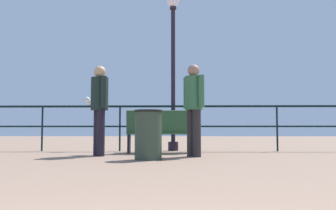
{
  "coord_description": "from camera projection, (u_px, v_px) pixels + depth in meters",
  "views": [
    {
      "loc": [
        0.4,
        -0.57,
        0.51
      ],
      "look_at": [
        0.23,
        7.91,
        1.09
      ],
      "focal_mm": 39.24,
      "sensor_mm": 36.0,
      "label": 1
    }
  ],
  "objects": [
    {
      "name": "trash_bin",
      "position": [
        148.0,
        135.0,
        6.35
      ],
      "size": [
        0.49,
        0.49,
        0.86
      ],
      "color": "#2F3E30",
      "rests_on": "ground_plane"
    },
    {
      "name": "bench_near_left",
      "position": [
        161.0,
        130.0,
        8.17
      ],
      "size": [
        1.53,
        0.64,
        0.95
      ],
      "color": "#2C5634",
      "rests_on": "ground_plane"
    },
    {
      "name": "pier_railing",
      "position": [
        159.0,
        117.0,
        8.98
      ],
      "size": [
        21.15,
        0.05,
        1.12
      ],
      "color": "black",
      "rests_on": "ground_plane"
    },
    {
      "name": "lamppost_center",
      "position": [
        173.0,
        56.0,
        9.28
      ],
      "size": [
        0.32,
        0.32,
        4.06
      ],
      "color": "black",
      "rests_on": "ground_plane"
    },
    {
      "name": "person_at_railing",
      "position": [
        194.0,
        103.0,
        7.12
      ],
      "size": [
        0.39,
        0.49,
        1.79
      ],
      "color": "#2A2628",
      "rests_on": "ground_plane"
    },
    {
      "name": "person_by_bench",
      "position": [
        99.0,
        104.0,
        7.32
      ],
      "size": [
        0.36,
        0.51,
        1.8
      ],
      "color": "black",
      "rests_on": "ground_plane"
    },
    {
      "name": "seagull_on_rail",
      "position": [
        91.0,
        102.0,
        9.04
      ],
      "size": [
        0.44,
        0.24,
        0.21
      ],
      "color": "silver",
      "rests_on": "pier_railing"
    }
  ]
}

